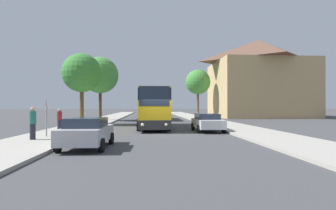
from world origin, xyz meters
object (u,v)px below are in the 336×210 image
at_px(bus_front, 153,108).
at_px(parked_car_left_curb, 87,132).
at_px(tree_left_far, 100,75).
at_px(bus_stop_sign, 46,114).
at_px(pedestrian_waiting_far, 33,123).
at_px(parked_car_right_near, 207,122).
at_px(bus_middle, 150,107).
at_px(tree_left_near, 82,73).
at_px(pedestrian_waiting_near, 59,120).
at_px(tree_right_near, 198,82).

height_order(bus_front, parked_car_left_curb, bus_front).
height_order(bus_front, tree_left_far, tree_left_far).
relative_size(bus_stop_sign, pedestrian_waiting_far, 1.22).
relative_size(parked_car_right_near, pedestrian_waiting_far, 2.20).
bearing_deg(parked_car_left_curb, bus_middle, 84.63).
bearing_deg(bus_middle, bus_stop_sign, -104.90).
xyz_separation_m(bus_front, pedestrian_waiting_far, (-6.90, -9.20, -0.78)).
bearing_deg(parked_car_left_curb, pedestrian_waiting_far, 148.62).
distance_m(tree_left_near, tree_left_far, 8.19).
bearing_deg(pedestrian_waiting_near, tree_left_near, 82.04).
bearing_deg(tree_left_near, parked_car_right_near, -33.98).
xyz_separation_m(parked_car_left_curb, pedestrian_waiting_far, (-3.51, 2.29, 0.30)).
distance_m(bus_front, bus_middle, 14.05).
bearing_deg(bus_front, pedestrian_waiting_near, -149.53).
distance_m(parked_car_left_curb, tree_left_far, 24.43).
bearing_deg(bus_stop_sign, bus_front, 48.39).
bearing_deg(pedestrian_waiting_far, parked_car_right_near, -99.41).
xyz_separation_m(parked_car_left_curb, tree_right_near, (11.67, 33.14, 5.45)).
height_order(parked_car_right_near, tree_right_near, tree_right_near).
height_order(pedestrian_waiting_far, tree_left_near, tree_left_near).
relative_size(pedestrian_waiting_far, tree_right_near, 0.22).
xyz_separation_m(parked_car_right_near, tree_left_near, (-11.68, 7.87, 4.73)).
distance_m(parked_car_right_near, tree_left_far, 20.31).
distance_m(parked_car_right_near, pedestrian_waiting_near, 11.31).
bearing_deg(parked_car_left_curb, tree_right_near, 72.30).
height_order(bus_stop_sign, pedestrian_waiting_far, bus_stop_sign).
relative_size(bus_front, tree_right_near, 1.30).
height_order(parked_car_left_curb, parked_car_right_near, parked_car_left_curb).
xyz_separation_m(bus_front, tree_left_near, (-7.49, 3.90, 3.62)).
bearing_deg(tree_left_near, pedestrian_waiting_near, -87.35).
xyz_separation_m(bus_middle, pedestrian_waiting_near, (-6.90, -18.19, -0.90)).
bearing_deg(bus_stop_sign, parked_car_left_curb, -49.07).
height_order(bus_stop_sign, tree_left_far, tree_left_far).
bearing_deg(tree_left_far, parked_car_left_curb, -81.13).
relative_size(pedestrian_waiting_far, tree_left_far, 0.21).
distance_m(pedestrian_waiting_near, pedestrian_waiting_far, 5.07).
distance_m(parked_car_left_curb, pedestrian_waiting_far, 4.20).
relative_size(pedestrian_waiting_near, pedestrian_waiting_far, 0.92).
xyz_separation_m(bus_front, parked_car_left_curb, (-3.39, -11.49, -1.09)).
distance_m(bus_stop_sign, tree_left_near, 12.18).
bearing_deg(pedestrian_waiting_near, parked_car_left_curb, -73.68).
bearing_deg(tree_right_near, pedestrian_waiting_far, -116.20).
height_order(parked_car_left_curb, tree_left_near, tree_left_near).
bearing_deg(parked_car_left_curb, bus_stop_sign, 132.63).
height_order(bus_middle, pedestrian_waiting_far, bus_middle).
bearing_deg(pedestrian_waiting_near, parked_car_right_near, -9.74).
bearing_deg(tree_right_near, bus_front, -110.94).
bearing_deg(bus_middle, parked_car_left_curb, -95.18).
relative_size(parked_car_left_curb, parked_car_right_near, 0.99).
bearing_deg(bus_stop_sign, tree_left_far, 90.89).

